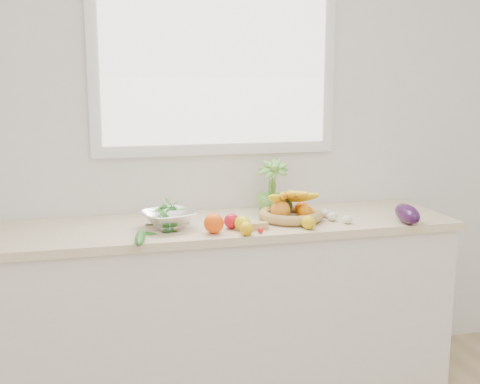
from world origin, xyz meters
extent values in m
cube|color=white|center=(0.00, 2.25, 1.35)|extent=(4.50, 0.02, 2.70)
cube|color=silver|center=(0.00, 1.95, 0.43)|extent=(2.20, 0.58, 0.86)
cube|color=beige|center=(0.00, 1.95, 0.88)|extent=(2.24, 0.62, 0.04)
cube|color=white|center=(0.00, 2.23, 1.75)|extent=(1.30, 0.03, 1.10)
cube|color=white|center=(0.00, 2.21, 1.75)|extent=(1.18, 0.01, 0.98)
sphere|color=#FF4F08|center=(-0.12, 1.74, 0.95)|extent=(0.10, 0.10, 0.09)
ellipsoid|color=gold|center=(0.33, 1.71, 0.93)|extent=(0.08, 0.09, 0.06)
ellipsoid|color=#E5AA0C|center=(0.01, 1.67, 0.93)|extent=(0.08, 0.09, 0.06)
ellipsoid|color=#D5CE0B|center=(0.02, 1.76, 0.93)|extent=(0.09, 0.10, 0.07)
sphere|color=red|center=(-0.02, 1.81, 0.94)|extent=(0.10, 0.10, 0.07)
cube|color=tan|center=(0.09, 1.76, 0.92)|extent=(0.11, 0.05, 0.03)
ellipsoid|color=white|center=(0.50, 1.83, 0.92)|extent=(0.06, 0.06, 0.04)
ellipsoid|color=silver|center=(0.50, 1.91, 0.92)|extent=(0.06, 0.06, 0.04)
ellipsoid|color=white|center=(0.55, 1.76, 0.92)|extent=(0.05, 0.05, 0.04)
ellipsoid|color=#2C0E34|center=(0.84, 1.70, 0.95)|extent=(0.12, 0.24, 0.09)
ellipsoid|color=#225A1A|center=(-0.46, 1.67, 0.92)|extent=(0.08, 0.24, 0.04)
sphere|color=red|center=(0.09, 1.69, 0.91)|extent=(0.04, 0.04, 0.03)
imported|color=#5E9937|center=(0.26, 2.07, 1.03)|extent=(0.22, 0.22, 0.30)
cylinder|color=#AF854E|center=(0.31, 1.90, 0.91)|extent=(0.29, 0.29, 0.01)
torus|color=tan|center=(0.31, 1.90, 0.93)|extent=(0.34, 0.34, 0.05)
sphere|color=orange|center=(0.24, 1.87, 0.96)|extent=(0.10, 0.10, 0.10)
sphere|color=orange|center=(0.36, 1.85, 0.95)|extent=(0.08, 0.08, 0.07)
sphere|color=#E35C07|center=(0.38, 1.95, 0.95)|extent=(0.08, 0.08, 0.07)
ellipsoid|color=#1E2F15|center=(0.30, 1.97, 0.96)|extent=(0.08, 0.08, 0.10)
ellipsoid|color=yellow|center=(0.23, 1.89, 1.02)|extent=(0.17, 0.18, 0.09)
ellipsoid|color=#FFAF15|center=(0.26, 1.90, 1.03)|extent=(0.11, 0.21, 0.09)
ellipsoid|color=gold|center=(0.30, 1.89, 1.03)|extent=(0.05, 0.22, 0.09)
ellipsoid|color=yellow|center=(0.33, 1.90, 1.03)|extent=(0.09, 0.22, 0.09)
ellipsoid|color=gold|center=(0.36, 1.89, 1.02)|extent=(0.15, 0.20, 0.09)
cylinder|color=silver|center=(-0.31, 1.89, 0.91)|extent=(0.12, 0.12, 0.02)
imported|color=white|center=(-0.31, 1.89, 0.95)|extent=(0.31, 0.31, 0.06)
ellipsoid|color=#19661E|center=(-0.31, 1.89, 0.99)|extent=(0.23, 0.23, 0.08)
camera|label=1|loc=(-0.67, -0.87, 1.60)|focal=45.00mm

